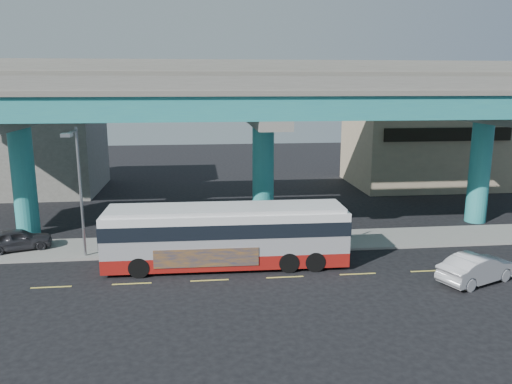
{
  "coord_description": "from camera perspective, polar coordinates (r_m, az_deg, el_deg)",
  "views": [
    {
      "loc": [
        -4.33,
        -24.95,
        10.08
      ],
      "look_at": [
        -1.07,
        4.0,
        3.75
      ],
      "focal_mm": 35.0,
      "sensor_mm": 36.0,
      "label": 1
    }
  ],
  "objects": [
    {
      "name": "viaduct",
      "position": [
        34.35,
        0.83,
        10.7
      ],
      "size": [
        52.0,
        12.4,
        11.7
      ],
      "color": "teal",
      "rests_on": "ground"
    },
    {
      "name": "lane_markings",
      "position": [
        26.98,
        3.32,
        -9.68
      ],
      "size": [
        58.0,
        0.12,
        0.01
      ],
      "color": "#D8C64C",
      "rests_on": "ground"
    },
    {
      "name": "street_lamp",
      "position": [
        29.64,
        -19.78,
        1.84
      ],
      "size": [
        0.5,
        2.48,
        7.58
      ],
      "color": "gray",
      "rests_on": "sidewalk"
    },
    {
      "name": "parked_car",
      "position": [
        33.78,
        -25.58,
        -4.9
      ],
      "size": [
        3.88,
        4.82,
        1.32
      ],
      "primitive_type": "imported",
      "rotation": [
        0.0,
        0.0,
        1.89
      ],
      "color": "#333338",
      "rests_on": "sidewalk"
    },
    {
      "name": "sedan",
      "position": [
        28.49,
        23.99,
        -7.96
      ],
      "size": [
        4.81,
        5.68,
        1.5
      ],
      "primitive_type": "imported",
      "rotation": [
        0.0,
        0.0,
        1.96
      ],
      "color": "#B8B7BD",
      "rests_on": "ground"
    },
    {
      "name": "ground",
      "position": [
        27.26,
        3.21,
        -9.46
      ],
      "size": [
        120.0,
        120.0,
        0.0
      ],
      "primitive_type": "plane",
      "color": "black",
      "rests_on": "ground"
    },
    {
      "name": "stop_sign",
      "position": [
        31.27,
        8.78,
        -2.68
      ],
      "size": [
        0.57,
        0.61,
        2.68
      ],
      "rotation": [
        0.0,
        0.0,
        0.43
      ],
      "color": "gray",
      "rests_on": "sidewalk"
    },
    {
      "name": "building_beige",
      "position": [
        53.29,
        18.46,
        4.56
      ],
      "size": [
        14.0,
        10.23,
        7.0
      ],
      "color": "tan",
      "rests_on": "ground"
    },
    {
      "name": "sidewalk",
      "position": [
        32.35,
        1.59,
        -5.76
      ],
      "size": [
        70.0,
        4.0,
        0.15
      ],
      "primitive_type": "cube",
      "color": "gray",
      "rests_on": "ground"
    },
    {
      "name": "transit_bus",
      "position": [
        27.94,
        -3.39,
        -4.79
      ],
      "size": [
        13.53,
        3.13,
        3.46
      ],
      "rotation": [
        0.0,
        0.0,
        -0.02
      ],
      "color": "maroon",
      "rests_on": "ground"
    },
    {
      "name": "building_concrete",
      "position": [
        51.7,
        -24.13,
        5.01
      ],
      "size": [
        12.0,
        10.0,
        9.0
      ],
      "primitive_type": "cube",
      "color": "gray",
      "rests_on": "ground"
    }
  ]
}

